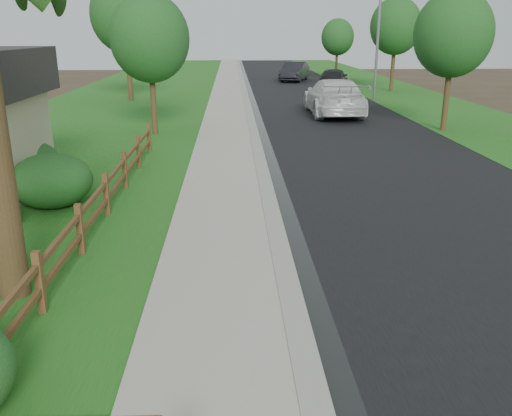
{
  "coord_description": "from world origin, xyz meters",
  "views": [
    {
      "loc": [
        -0.55,
        -5.03,
        4.33
      ],
      "look_at": [
        -0.1,
        5.02,
        1.03
      ],
      "focal_mm": 38.0,
      "sensor_mm": 36.0,
      "label": 1
    }
  ],
  "objects_px": {
    "streetlight": "(376,21)",
    "white_suv": "(334,97)",
    "ranch_fence": "(94,208)",
    "dark_car_mid": "(334,79)"
  },
  "relations": [
    {
      "from": "white_suv",
      "to": "streetlight",
      "type": "distance_m",
      "value": 8.24
    },
    {
      "from": "ranch_fence",
      "to": "dark_car_mid",
      "type": "height_order",
      "value": "dark_car_mid"
    },
    {
      "from": "ranch_fence",
      "to": "white_suv",
      "type": "relative_size",
      "value": 2.58
    },
    {
      "from": "streetlight",
      "to": "ranch_fence",
      "type": "bearing_deg",
      "value": -116.97
    },
    {
      "from": "ranch_fence",
      "to": "white_suv",
      "type": "xyz_separation_m",
      "value": [
        8.51,
        17.58,
        0.35
      ]
    },
    {
      "from": "ranch_fence",
      "to": "streetlight",
      "type": "relative_size",
      "value": 1.96
    },
    {
      "from": "dark_car_mid",
      "to": "streetlight",
      "type": "distance_m",
      "value": 7.7
    },
    {
      "from": "streetlight",
      "to": "white_suv",
      "type": "bearing_deg",
      "value": -120.03
    },
    {
      "from": "white_suv",
      "to": "dark_car_mid",
      "type": "relative_size",
      "value": 1.34
    },
    {
      "from": "white_suv",
      "to": "dark_car_mid",
      "type": "xyz_separation_m",
      "value": [
        2.29,
        12.71,
        -0.12
      ]
    }
  ]
}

